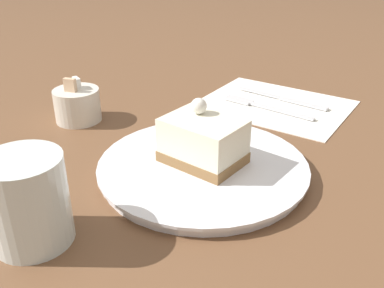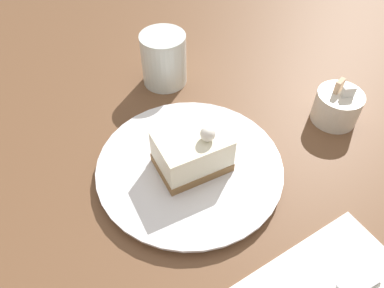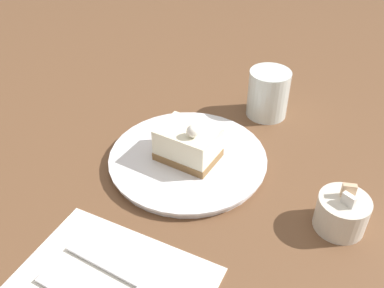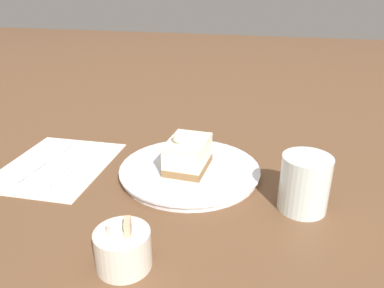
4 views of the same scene
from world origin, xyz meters
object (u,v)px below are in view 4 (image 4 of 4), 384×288
at_px(plate, 190,171).
at_px(cake_slice, 188,154).
at_px(fork, 65,168).
at_px(sugar_bowl, 123,249).
at_px(drinking_glass, 305,183).
at_px(knife, 50,159).

xyz_separation_m(plate, cake_slice, (0.00, 0.00, 0.04)).
xyz_separation_m(fork, sugar_bowl, (-0.23, 0.23, 0.02)).
bearing_deg(fork, drinking_glass, 179.16).
height_order(plate, cake_slice, cake_slice).
height_order(plate, sugar_bowl, sugar_bowl).
height_order(knife, sugar_bowl, sugar_bowl).
relative_size(cake_slice, sugar_bowl, 1.37).
xyz_separation_m(plate, sugar_bowl, (0.03, 0.27, 0.02)).
bearing_deg(drinking_glass, sugar_bowl, 39.98).
relative_size(fork, drinking_glass, 1.81).
xyz_separation_m(cake_slice, knife, (0.31, 0.01, -0.04)).
relative_size(plate, sugar_bowl, 3.64).
bearing_deg(knife, sugar_bowl, 139.86).
bearing_deg(sugar_bowl, cake_slice, -94.68).
bearing_deg(fork, sugar_bowl, 137.33).
bearing_deg(drinking_glass, fork, -3.30).
bearing_deg(plate, cake_slice, 36.14).
height_order(cake_slice, sugar_bowl, cake_slice).
bearing_deg(cake_slice, plate, -140.56).
bearing_deg(sugar_bowl, knife, -42.59).
height_order(cake_slice, drinking_glass, same).
relative_size(cake_slice, fork, 0.60).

